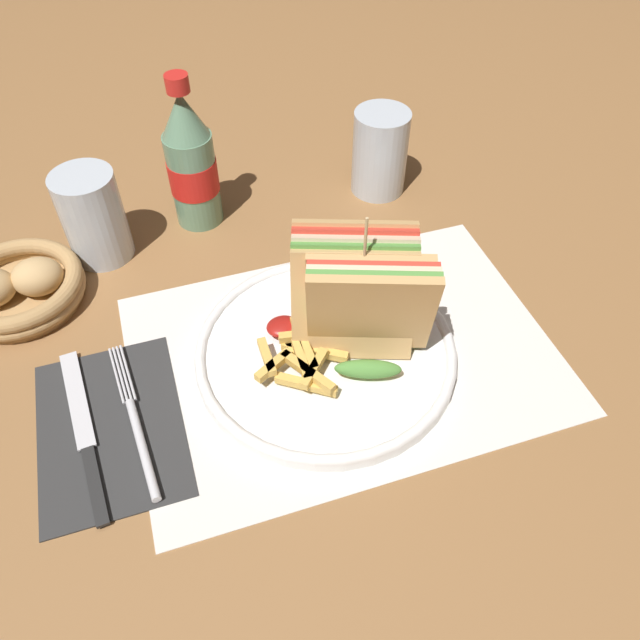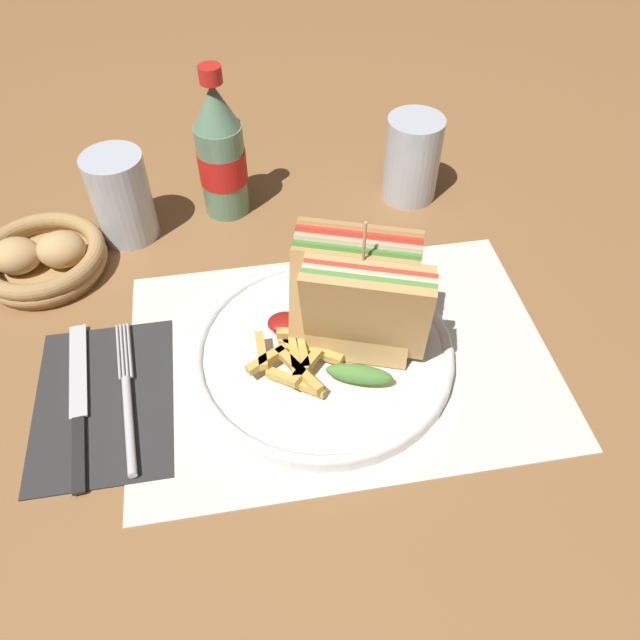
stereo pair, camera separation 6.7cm
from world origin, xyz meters
name	(u,v)px [view 1 (the left image)]	position (x,y,z in m)	size (l,w,h in m)	color
ground_plane	(301,355)	(0.00, 0.00, 0.00)	(4.00, 4.00, 0.00)	olive
placemat	(343,353)	(0.04, -0.01, 0.00)	(0.46, 0.32, 0.00)	silver
plate_main	(326,351)	(0.02, -0.01, 0.01)	(0.28, 0.28, 0.02)	white
club_sandwich	(361,300)	(0.06, -0.01, 0.08)	(0.15, 0.14, 0.17)	tan
fries_pile	(301,359)	(-0.01, -0.03, 0.03)	(0.10, 0.11, 0.02)	gold
ketchup_blob	(283,326)	(-0.01, 0.02, 0.03)	(0.04, 0.03, 0.01)	maroon
napkin	(110,426)	(-0.21, -0.03, 0.00)	(0.14, 0.20, 0.00)	#2D2D2D
fork	(138,431)	(-0.18, -0.05, 0.01)	(0.03, 0.20, 0.01)	silver
knife	(84,433)	(-0.23, -0.03, 0.01)	(0.03, 0.21, 0.00)	black
coke_bottle_near	(191,163)	(-0.06, 0.27, 0.09)	(0.06, 0.06, 0.20)	slate
glass_near	(379,157)	(0.19, 0.26, 0.05)	(0.08, 0.08, 0.12)	silver
glass_far	(93,217)	(-0.19, 0.24, 0.06)	(0.08, 0.08, 0.12)	silver
bread_basket	(17,288)	(-0.29, 0.18, 0.02)	(0.15, 0.15, 0.06)	#AD8451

